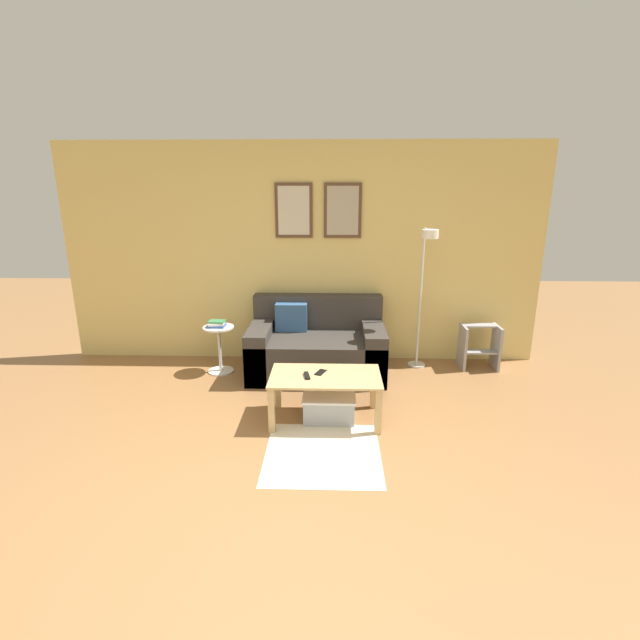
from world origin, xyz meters
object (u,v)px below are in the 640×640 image
book_stack (217,324)px  remote_control (307,376)px  step_stool (479,345)px  coffee_table (325,383)px  floor_lamp (425,276)px  cell_phone (320,372)px  storage_bin (329,406)px  couch (317,347)px  side_table (219,345)px

book_stack → remote_control: 1.57m
remote_control → step_stool: step_stool is taller
coffee_table → floor_lamp: 1.76m
coffee_table → floor_lamp: bearing=48.1°
coffee_table → cell_phone: (-0.05, 0.06, 0.08)m
storage_bin → remote_control: (-0.20, -0.06, 0.32)m
floor_lamp → cell_phone: (-1.11, -1.12, -0.67)m
coffee_table → step_stool: 2.21m
couch → storage_bin: 1.13m
couch → book_stack: size_ratio=7.68×
cell_phone → storage_bin: bearing=1.9°
storage_bin → step_stool: step_stool is taller
storage_bin → remote_control: bearing=-161.8°
storage_bin → side_table: (-1.26, 1.07, 0.20)m
floor_lamp → storage_bin: bearing=-131.6°
floor_lamp → coffee_table: bearing=-131.9°
floor_lamp → remote_control: size_ratio=10.84×
storage_bin → book_stack: (-1.27, 1.07, 0.45)m
cell_phone → floor_lamp: bearing=68.0°
couch → floor_lamp: size_ratio=0.92×
coffee_table → side_table: (-1.22, 1.10, -0.03)m
couch → side_table: bearing=-178.0°
side_table → cell_phone: 1.58m
coffee_table → step_stool: size_ratio=1.94×
floor_lamp → book_stack: 2.36m
couch → step_stool: couch is taller
side_table → cell_phone: (1.18, -1.04, 0.11)m
couch → remote_control: (-0.04, -1.17, 0.15)m
storage_bin → step_stool: size_ratio=0.94×
step_stool → book_stack: bearing=-175.8°
side_table → remote_control: size_ratio=3.60×
storage_bin → floor_lamp: size_ratio=0.29×
side_table → book_stack: size_ratio=2.76×
coffee_table → book_stack: bearing=138.4°
book_stack → cell_phone: book_stack is taller
couch → side_table: 1.10m
coffee_table → storage_bin: (0.03, 0.03, -0.24)m
coffee_table → book_stack: size_ratio=5.05×
book_stack → couch: bearing=2.0°
coffee_table → remote_control: 0.19m
book_stack → step_stool: bearing=4.2°
side_table → step_stool: size_ratio=1.06×
book_stack → cell_phone: 1.59m
couch → book_stack: couch is taller
cell_phone → coffee_table: bearing=-29.2°
floor_lamp → book_stack: size_ratio=8.31×
coffee_table → storage_bin: coffee_table is taller
floor_lamp → remote_control: bearing=-135.1°
coffee_table → floor_lamp: (1.06, 1.18, 0.76)m
book_stack → step_stool: (3.01, 0.22, -0.30)m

